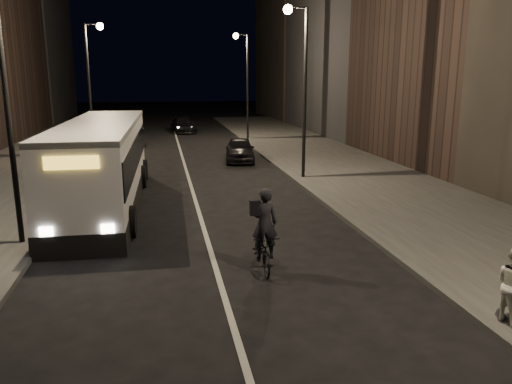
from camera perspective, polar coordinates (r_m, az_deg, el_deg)
name	(u,v)px	position (r m, az deg, el deg)	size (l,w,h in m)	color
ground	(221,285)	(12.68, -4.05, -10.56)	(180.00, 180.00, 0.00)	black
sidewalk_right	(344,169)	(27.81, 10.00, 2.59)	(7.00, 70.00, 0.16)	#31312F
sidewalk_left	(12,181)	(26.99, -26.09, 1.12)	(7.00, 70.00, 0.16)	#31312F
building_row_right	(378,5)	(43.04, 13.79, 20.04)	(8.00, 61.00, 21.00)	black
streetlight_right_mid	(300,70)	(24.46, 5.05, 13.76)	(1.20, 0.44, 8.12)	black
streetlight_right_far	(244,72)	(40.09, -1.37, 13.56)	(1.20, 0.44, 8.12)	black
streetlight_left_near	(13,66)	(16.04, -26.05, 12.83)	(1.20, 0.44, 8.12)	black
streetlight_left_far	(92,71)	(33.77, -18.18, 13.00)	(1.20, 0.44, 8.12)	black
city_bus	(103,160)	(20.63, -17.11, 3.47)	(3.13, 12.50, 3.35)	white
cyclist_on_bicycle	(263,243)	(13.32, 0.83, -5.82)	(0.72, 1.99, 2.29)	black
car_near	(240,149)	(30.36, -1.86, 4.88)	(1.69, 4.20, 1.43)	black
car_mid	(128,138)	(36.80, -14.44, 6.05)	(1.66, 4.77, 1.57)	#303132
car_far	(183,125)	(46.55, -8.29, 7.61)	(1.91, 4.70, 1.36)	black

